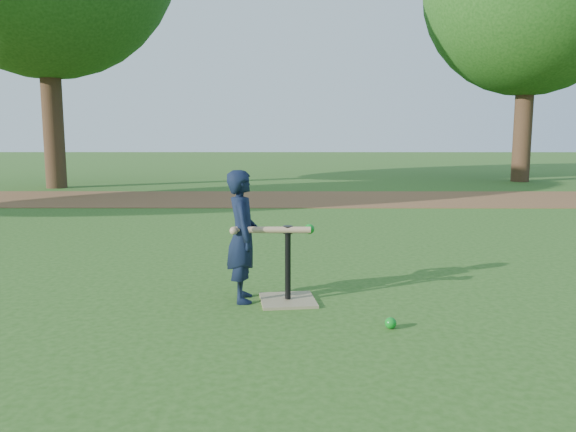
{
  "coord_description": "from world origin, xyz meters",
  "views": [
    {
      "loc": [
        -0.09,
        -4.11,
        1.32
      ],
      "look_at": [
        -0.11,
        0.54,
        0.65
      ],
      "focal_mm": 35.0,
      "sensor_mm": 36.0,
      "label": 1
    }
  ],
  "objects": [
    {
      "name": "batting_tee",
      "position": [
        -0.11,
        0.24,
        0.11
      ],
      "size": [
        0.48,
        0.48,
        0.61
      ],
      "color": "#90815B",
      "rests_on": "ground"
    },
    {
      "name": "dirt_strip",
      "position": [
        0.0,
        7.5,
        0.01
      ],
      "size": [
        24.0,
        3.0,
        0.01
      ],
      "primitive_type": "cube",
      "color": "brown",
      "rests_on": "ground"
    },
    {
      "name": "ground",
      "position": [
        0.0,
        0.0,
        0.0
      ],
      "size": [
        80.0,
        80.0,
        0.0
      ],
      "primitive_type": "plane",
      "color": "#285116",
      "rests_on": "ground"
    },
    {
      "name": "swing_action",
      "position": [
        -0.2,
        0.22,
        0.59
      ],
      "size": [
        0.66,
        0.16,
        0.08
      ],
      "color": "tan",
      "rests_on": "ground"
    },
    {
      "name": "wiffle_ball_ground",
      "position": [
        0.6,
        -0.39,
        0.04
      ],
      "size": [
        0.08,
        0.08,
        0.08
      ],
      "primitive_type": "sphere",
      "color": "#0B7E19",
      "rests_on": "ground"
    },
    {
      "name": "child",
      "position": [
        -0.47,
        0.27,
        0.53
      ],
      "size": [
        0.3,
        0.41,
        1.05
      ],
      "primitive_type": "imported",
      "rotation": [
        0.0,
        0.0,
        1.7
      ],
      "color": "black",
      "rests_on": "ground"
    }
  ]
}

